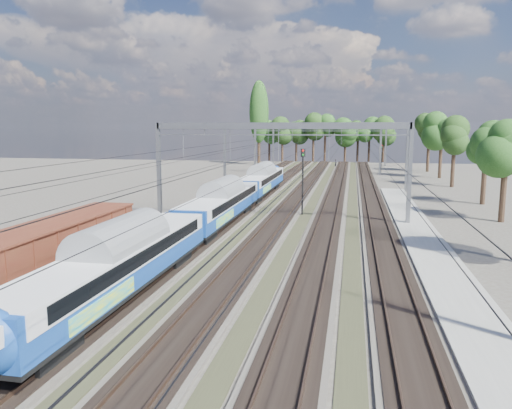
% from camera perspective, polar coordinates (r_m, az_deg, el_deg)
% --- Properties ---
extents(ground, '(220.00, 220.00, 0.00)m').
position_cam_1_polar(ground, '(18.31, -12.20, -19.34)').
color(ground, '#47423A').
rests_on(ground, ground).
extents(track_bed, '(21.00, 130.00, 0.34)m').
position_cam_1_polar(track_bed, '(60.73, 4.60, 0.78)').
color(track_bed, '#47423A').
rests_on(track_bed, ground).
extents(platform, '(3.00, 70.00, 0.30)m').
position_cam_1_polar(platform, '(36.20, 19.31, -5.15)').
color(platform, gray).
rests_on(platform, ground).
extents(catenary, '(25.65, 130.00, 9.00)m').
position_cam_1_polar(catenary, '(67.79, 5.68, 6.95)').
color(catenary, slate).
rests_on(catenary, ground).
extents(tree_belt, '(39.73, 101.09, 12.06)m').
position_cam_1_polar(tree_belt, '(107.24, 11.43, 8.44)').
color(tree_belt, black).
rests_on(tree_belt, ground).
extents(poplar, '(4.40, 4.40, 19.04)m').
position_cam_1_polar(poplar, '(114.78, 0.34, 10.49)').
color(poplar, black).
rests_on(poplar, ground).
extents(emu_train, '(2.78, 58.95, 4.07)m').
position_cam_1_polar(emu_train, '(43.25, -4.02, 0.59)').
color(emu_train, black).
rests_on(emu_train, ground).
extents(freight_boxcar, '(2.78, 13.41, 3.46)m').
position_cam_1_polar(freight_boxcar, '(29.19, -21.73, -4.62)').
color(freight_boxcar, black).
rests_on(freight_boxcar, ground).
extents(worker, '(0.57, 0.72, 1.71)m').
position_cam_1_polar(worker, '(109.41, 9.11, 4.67)').
color(worker, black).
rests_on(worker, ground).
extents(signal_near, '(0.47, 0.44, 6.52)m').
position_cam_1_polar(signal_near, '(48.91, 5.37, 3.56)').
color(signal_near, black).
rests_on(signal_near, ground).
extents(signal_far, '(0.38, 0.35, 5.35)m').
position_cam_1_polar(signal_far, '(97.70, 14.16, 5.52)').
color(signal_far, black).
rests_on(signal_far, ground).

